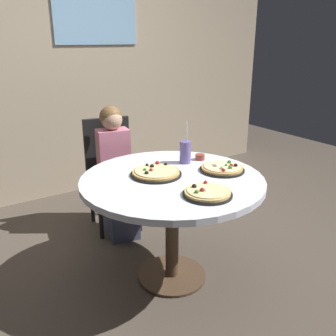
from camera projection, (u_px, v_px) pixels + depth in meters
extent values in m
plane|color=#4C4238|center=(172.00, 276.00, 2.61)|extent=(8.00, 8.00, 0.00)
cube|color=tan|center=(63.00, 54.00, 3.65)|extent=(5.20, 0.12, 2.90)
cube|color=#8CBFE5|center=(95.00, 8.00, 3.63)|extent=(0.88, 0.02, 0.69)
cylinder|color=silver|center=(172.00, 180.00, 2.37)|extent=(1.18, 1.18, 0.04)
cylinder|color=#4C3826|center=(172.00, 231.00, 2.49)|extent=(0.09, 0.09, 0.69)
cylinder|color=#4C3826|center=(172.00, 275.00, 2.61)|extent=(0.48, 0.48, 0.02)
cube|color=black|center=(114.00, 181.00, 3.17)|extent=(0.47, 0.47, 0.04)
cube|color=black|center=(107.00, 147.00, 3.24)|extent=(0.40, 0.11, 0.52)
cylinder|color=black|center=(101.00, 216.00, 3.04)|extent=(0.04, 0.04, 0.41)
cylinder|color=black|center=(140.00, 209.00, 3.16)|extent=(0.04, 0.04, 0.41)
cylinder|color=black|center=(92.00, 201.00, 3.33)|extent=(0.04, 0.04, 0.41)
cylinder|color=black|center=(128.00, 195.00, 3.46)|extent=(0.04, 0.04, 0.41)
cube|color=#3F4766|center=(121.00, 210.00, 3.10)|extent=(0.29, 0.36, 0.45)
cube|color=#CC728C|center=(114.00, 155.00, 3.08)|extent=(0.28, 0.20, 0.44)
sphere|color=tan|center=(112.00, 120.00, 2.98)|extent=(0.17, 0.17, 0.17)
sphere|color=brown|center=(111.00, 117.00, 2.99)|extent=(0.18, 0.18, 0.18)
cylinder|color=black|center=(156.00, 174.00, 2.40)|extent=(0.34, 0.34, 0.01)
cylinder|color=tan|center=(156.00, 172.00, 2.39)|extent=(0.31, 0.31, 0.02)
cylinder|color=beige|center=(156.00, 171.00, 2.39)|extent=(0.28, 0.28, 0.01)
sphere|color=black|center=(147.00, 173.00, 2.33)|extent=(0.03, 0.03, 0.03)
sphere|color=#B2231E|center=(157.00, 163.00, 2.51)|extent=(0.03, 0.03, 0.03)
sphere|color=#387F33|center=(145.00, 170.00, 2.39)|extent=(0.02, 0.02, 0.02)
sphere|color=black|center=(147.00, 165.00, 2.47)|extent=(0.02, 0.02, 0.02)
sphere|color=black|center=(152.00, 166.00, 2.45)|extent=(0.03, 0.03, 0.03)
sphere|color=black|center=(166.00, 164.00, 2.49)|extent=(0.02, 0.02, 0.02)
sphere|color=#B2231E|center=(151.00, 170.00, 2.38)|extent=(0.02, 0.02, 0.02)
cylinder|color=black|center=(222.00, 170.00, 2.48)|extent=(0.30, 0.30, 0.01)
cylinder|color=tan|center=(222.00, 168.00, 2.48)|extent=(0.28, 0.28, 0.02)
cylinder|color=beige|center=(222.00, 166.00, 2.47)|extent=(0.25, 0.25, 0.01)
sphere|color=#B2231E|center=(223.00, 170.00, 2.37)|extent=(0.03, 0.03, 0.03)
sphere|color=#387F33|center=(229.00, 162.00, 2.53)|extent=(0.03, 0.03, 0.03)
sphere|color=beige|center=(222.00, 168.00, 2.41)|extent=(0.03, 0.03, 0.03)
sphere|color=black|center=(236.00, 165.00, 2.46)|extent=(0.03, 0.03, 0.03)
sphere|color=#387F33|center=(230.00, 168.00, 2.42)|extent=(0.03, 0.03, 0.03)
sphere|color=beige|center=(216.00, 166.00, 2.46)|extent=(0.03, 0.03, 0.03)
sphere|color=#387F33|center=(226.00, 165.00, 2.47)|extent=(0.02, 0.02, 0.02)
sphere|color=beige|center=(214.00, 165.00, 2.48)|extent=(0.02, 0.02, 0.02)
sphere|color=#B2231E|center=(231.00, 165.00, 2.46)|extent=(0.02, 0.02, 0.02)
cylinder|color=black|center=(207.00, 194.00, 2.09)|extent=(0.29, 0.29, 0.01)
cylinder|color=#D8B266|center=(208.00, 192.00, 2.08)|extent=(0.26, 0.26, 0.02)
cylinder|color=beige|center=(208.00, 190.00, 2.08)|extent=(0.23, 0.23, 0.01)
sphere|color=beige|center=(204.00, 190.00, 2.07)|extent=(0.03, 0.03, 0.03)
sphere|color=#B2231E|center=(202.00, 190.00, 2.06)|extent=(0.03, 0.03, 0.03)
sphere|color=#387F33|center=(197.00, 192.00, 2.04)|extent=(0.03, 0.03, 0.03)
sphere|color=#B2231E|center=(206.00, 182.00, 2.17)|extent=(0.02, 0.02, 0.02)
sphere|color=black|center=(194.00, 186.00, 2.11)|extent=(0.03, 0.03, 0.03)
cylinder|color=#6659A5|center=(185.00, 152.00, 2.61)|extent=(0.08, 0.08, 0.16)
cylinder|color=white|center=(187.00, 136.00, 2.58)|extent=(0.03, 0.02, 0.22)
cylinder|color=brown|center=(200.00, 157.00, 2.70)|extent=(0.07, 0.07, 0.04)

